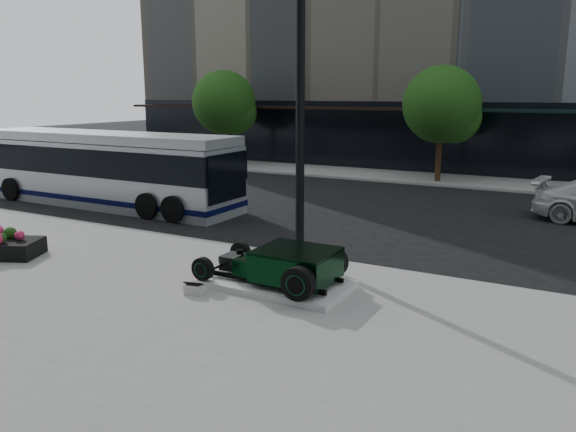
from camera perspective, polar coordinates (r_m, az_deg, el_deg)
The scene contains 8 objects.
ground at distance 17.71m, azimuth 1.35°, elevation -2.22°, with size 120.00×120.00×0.00m, color black.
sidewalk_far at distance 30.58m, azimuth 13.55°, elevation 3.76°, with size 70.00×4.00×0.12m, color gray.
street_trees at distance 29.09m, azimuth 15.63°, elevation 10.56°, with size 29.80×3.80×5.70m.
display_plinth at distance 12.95m, azimuth -1.33°, elevation -6.87°, with size 3.40×1.80×0.15m, color silver.
hot_rod at distance 12.63m, azimuth -0.03°, elevation -4.96°, with size 3.22×2.00×0.81m.
info_plaque at distance 12.67m, azimuth -9.49°, elevation -7.25°, with size 0.46×0.39×0.31m.
lamppost at distance 14.67m, azimuth 1.24°, elevation 8.94°, with size 0.41×0.41×7.49m.
transit_bus at distance 23.96m, azimuth -18.09°, elevation 4.63°, with size 12.12×2.88×2.92m.
Camera 1 is at (7.87, -15.22, 4.46)m, focal length 35.00 mm.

